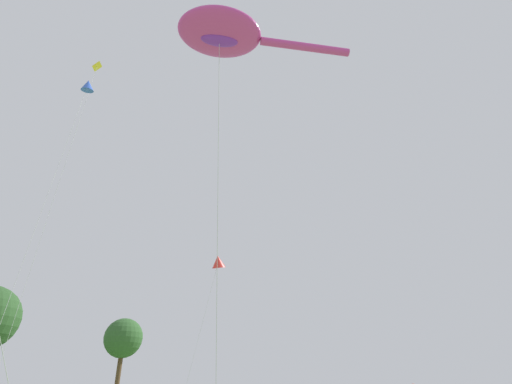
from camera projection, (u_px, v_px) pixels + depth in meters
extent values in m
ellipsoid|color=#CC3899|center=(220.00, 33.00, 21.46)|extent=(5.67, 5.22, 1.25)
cylinder|color=#CC3899|center=(305.00, 47.00, 22.11)|extent=(4.72, 2.89, 0.45)
ellipsoid|color=purple|center=(219.00, 40.00, 21.21)|extent=(2.16, 1.70, 0.45)
cylinder|color=#B2B2B7|center=(218.00, 212.00, 19.03)|extent=(2.84, 3.15, 18.45)
cube|color=yellow|center=(97.00, 66.00, 31.05)|extent=(0.79, 0.95, 0.65)
cylinder|color=#B2B2B7|center=(53.00, 200.00, 24.86)|extent=(1.64, 1.16, 24.40)
cone|color=blue|center=(88.00, 85.00, 25.93)|extent=(1.19, 1.24, 0.90)
cylinder|color=#B2B2B7|center=(42.00, 211.00, 20.30)|extent=(1.89, 2.40, 19.53)
cone|color=red|center=(218.00, 262.00, 37.11)|extent=(1.98, 1.86, 1.47)
cylinder|color=#B2B2B7|center=(201.00, 327.00, 33.85)|extent=(2.69, 0.40, 12.05)
cylinder|color=#513823|center=(118.00, 374.00, 60.69)|extent=(0.73, 0.73, 5.67)
sphere|color=#2D5628|center=(123.00, 338.00, 63.00)|extent=(6.10, 6.10, 6.10)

